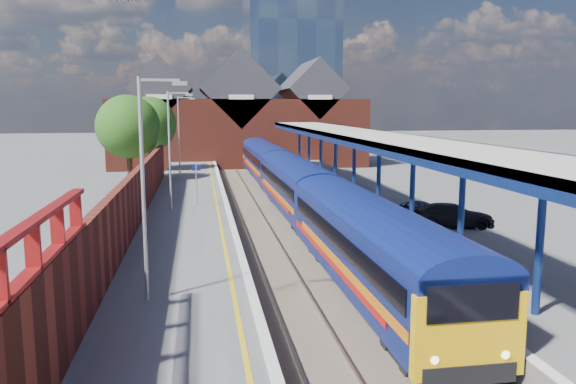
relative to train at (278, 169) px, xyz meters
name	(u,v)px	position (x,y,z in m)	size (l,w,h in m)	color
ground	(264,202)	(-1.49, -2.99, -2.12)	(240.00, 240.00, 0.00)	#5B5B5E
ballast_bed	(284,229)	(-1.49, -12.99, -2.09)	(6.00, 76.00, 0.06)	#473D33
rails	(284,228)	(-1.49, -12.99, -2.00)	(4.51, 76.00, 0.14)	slate
left_platform	(188,225)	(-6.99, -12.99, -1.62)	(5.00, 76.00, 1.00)	#565659
right_platform	(383,218)	(4.51, -12.99, -1.62)	(6.00, 76.00, 1.00)	#565659
coping_left	(230,214)	(-4.64, -12.99, -1.10)	(0.30, 76.00, 0.05)	silver
coping_right	(337,211)	(1.66, -12.99, -1.10)	(0.30, 76.00, 0.05)	silver
yellow_line	(219,215)	(-5.24, -12.99, -1.12)	(0.14, 76.00, 0.01)	yellow
train	(278,169)	(0.00, 0.00, 0.00)	(2.91, 65.92, 3.45)	navy
canopy	(367,137)	(3.99, -11.04, 3.13)	(4.50, 52.00, 4.48)	navy
lamp_post_b	(147,176)	(-7.86, -26.99, 2.87)	(1.48, 0.18, 7.00)	#A5A8AA
lamp_post_c	(172,143)	(-7.86, -10.99, 2.87)	(1.48, 0.18, 7.00)	#A5A8AA
lamp_post_d	(180,131)	(-7.86, 5.01, 2.87)	(1.48, 0.18, 7.00)	#A5A8AA
platform_sign	(196,177)	(-6.49, -8.99, 0.57)	(0.55, 0.08, 2.50)	#A5A8AA
brick_wall	(124,213)	(-9.59, -19.46, 0.33)	(0.35, 50.00, 3.86)	maroon
station_building	(238,120)	(-1.49, 25.00, 3.33)	(30.00, 12.12, 13.78)	maroon
glass_tower	(290,24)	(8.51, 47.01, 18.08)	(14.20, 14.20, 40.30)	#495E7E
tree_near	(130,128)	(-11.84, 2.91, 3.23)	(5.20, 5.20, 8.10)	#382314
tree_far	(151,125)	(-10.84, 10.91, 3.23)	(5.20, 5.20, 8.10)	#382314
parked_car_dark	(453,215)	(6.51, -18.02, -0.52)	(1.68, 4.13, 1.20)	black
parked_car_blue	(423,211)	(5.63, -16.29, -0.59)	(1.76, 3.81, 1.06)	navy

